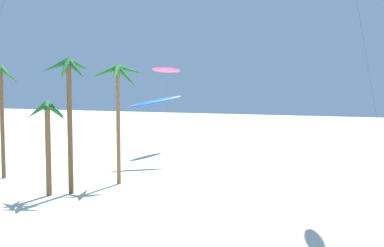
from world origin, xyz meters
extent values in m
cylinder|color=brown|center=(-22.84, 34.12, 5.26)|extent=(0.37, 0.37, 10.52)
cone|color=#287533|center=(-21.93, 33.97, 9.97)|extent=(2.20, 0.91, 1.57)
cone|color=#287533|center=(-22.46, 34.83, 9.81)|extent=(1.43, 2.01, 1.84)
cylinder|color=brown|center=(-12.64, 31.46, 5.38)|extent=(0.41, 0.41, 10.77)
cone|color=#23662D|center=(-11.79, 31.33, 10.08)|extent=(2.14, 0.87, 1.82)
cone|color=#23662D|center=(-12.34, 32.46, 10.41)|extent=(1.20, 2.33, 1.24)
cone|color=#23662D|center=(-13.38, 31.85, 10.05)|extent=(2.07, 1.46, 1.86)
cone|color=#23662D|center=(-13.43, 30.82, 10.33)|extent=(2.11, 1.84, 1.38)
cone|color=#23662D|center=(-12.31, 30.59, 10.17)|extent=(1.29, 2.21, 1.67)
cylinder|color=brown|center=(-13.81, 30.18, 3.69)|extent=(0.43, 0.43, 7.38)
cone|color=#23662D|center=(-13.03, 30.30, 6.83)|extent=(1.96, 0.84, 1.56)
cone|color=#23662D|center=(-13.37, 30.71, 6.71)|extent=(1.56, 1.72, 1.74)
cone|color=#23662D|center=(-14.27, 30.72, 6.73)|extent=(1.59, 1.73, 1.72)
cone|color=#23662D|center=(-14.63, 30.14, 6.89)|extent=(1.96, 0.66, 1.48)
cone|color=#23662D|center=(-14.12, 29.44, 6.86)|extent=(1.26, 1.98, 1.52)
cone|color=#23662D|center=(-13.28, 29.45, 7.05)|extent=(1.63, 1.95, 1.19)
cylinder|color=olive|center=(-11.31, 36.44, 5.22)|extent=(0.35, 0.35, 10.44)
cone|color=#287533|center=(-10.42, 36.54, 9.55)|extent=(2.23, 0.81, 2.17)
cone|color=#287533|center=(-10.51, 37.37, 10.17)|extent=(2.10, 2.32, 1.10)
cone|color=#287533|center=(-11.88, 37.51, 10.14)|extent=(1.71, 2.54, 1.14)
cone|color=#287533|center=(-12.49, 36.25, 10.05)|extent=(2.62, 0.95, 1.31)
cone|color=#287533|center=(-11.96, 35.46, 9.98)|extent=(1.88, 2.43, 1.44)
cone|color=#287533|center=(-10.84, 35.42, 9.87)|extent=(1.55, 2.50, 1.65)
ellipsoid|color=#EA5193|center=(-17.48, 57.63, 11.07)|extent=(1.39, 7.72, 0.91)
ellipsoid|color=purple|center=(-17.48, 57.63, 11.09)|extent=(0.53, 7.86, 0.44)
cylinder|color=#4C4C51|center=(-16.49, 55.58, 5.50)|extent=(1.99, 4.13, 11.01)
cylinder|color=#4C4C51|center=(9.51, 36.70, 9.93)|extent=(3.90, 2.63, 19.86)
ellipsoid|color=blue|center=(-13.43, 46.92, 7.10)|extent=(5.11, 5.43, 1.78)
ellipsoid|color=orange|center=(-13.43, 46.92, 7.13)|extent=(4.64, 5.04, 1.53)
cylinder|color=#4C4C51|center=(-15.30, 43.86, 3.50)|extent=(3.76, 6.12, 7.02)
camera|label=1|loc=(12.03, 1.26, 8.56)|focal=43.91mm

